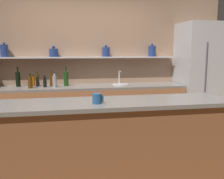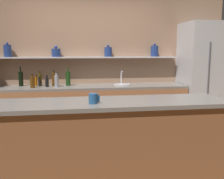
{
  "view_description": "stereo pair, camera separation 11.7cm",
  "coord_description": "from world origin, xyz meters",
  "px_view_note": "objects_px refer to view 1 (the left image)",
  "views": [
    {
      "loc": [
        -0.38,
        -3.06,
        1.52
      ],
      "look_at": [
        0.25,
        0.3,
        0.99
      ],
      "focal_mm": 40.0,
      "sensor_mm": 36.0,
      "label": 1
    },
    {
      "loc": [
        -0.26,
        -3.08,
        1.52
      ],
      "look_at": [
        0.25,
        0.3,
        0.99
      ],
      "focal_mm": 40.0,
      "sensor_mm": 36.0,
      "label": 2
    }
  ],
  "objects_px": {
    "bottle_spirit_0": "(30,83)",
    "bottle_sauce_6": "(33,81)",
    "bottle_oil_5": "(38,80)",
    "bottle_spirit_8": "(52,80)",
    "bottle_sauce_4": "(37,82)",
    "coffee_mug": "(97,99)",
    "bottle_sauce_1": "(45,82)",
    "bottle_wine_2": "(66,79)",
    "sink_fixture": "(120,84)",
    "refrigerator": "(203,78)",
    "bottle_spirit_3": "(55,81)",
    "bottle_wine_7": "(18,79)"
  },
  "relations": [
    {
      "from": "bottle_sauce_1",
      "to": "bottle_wine_7",
      "type": "distance_m",
      "value": 0.48
    },
    {
      "from": "refrigerator",
      "to": "bottle_wine_2",
      "type": "height_order",
      "value": "refrigerator"
    },
    {
      "from": "bottle_spirit_0",
      "to": "bottle_sauce_1",
      "type": "relative_size",
      "value": 1.19
    },
    {
      "from": "bottle_sauce_1",
      "to": "bottle_spirit_3",
      "type": "distance_m",
      "value": 0.18
    },
    {
      "from": "bottle_spirit_0",
      "to": "bottle_sauce_6",
      "type": "xyz_separation_m",
      "value": [
        0.02,
        0.25,
        -0.01
      ]
    },
    {
      "from": "bottle_spirit_3",
      "to": "bottle_sauce_4",
      "type": "relative_size",
      "value": 1.48
    },
    {
      "from": "bottle_spirit_8",
      "to": "coffee_mug",
      "type": "height_order",
      "value": "bottle_spirit_8"
    },
    {
      "from": "bottle_spirit_8",
      "to": "bottle_sauce_4",
      "type": "bearing_deg",
      "value": -178.56
    },
    {
      "from": "bottle_wine_2",
      "to": "refrigerator",
      "type": "bearing_deg",
      "value": -2.54
    },
    {
      "from": "refrigerator",
      "to": "bottle_wine_7",
      "type": "relative_size",
      "value": 5.94
    },
    {
      "from": "bottle_spirit_0",
      "to": "bottle_oil_5",
      "type": "relative_size",
      "value": 0.93
    },
    {
      "from": "bottle_sauce_1",
      "to": "bottle_wine_2",
      "type": "xyz_separation_m",
      "value": [
        0.35,
        0.09,
        0.05
      ]
    },
    {
      "from": "sink_fixture",
      "to": "bottle_spirit_8",
      "type": "height_order",
      "value": "bottle_spirit_8"
    },
    {
      "from": "refrigerator",
      "to": "bottle_spirit_0",
      "type": "relative_size",
      "value": 8.69
    },
    {
      "from": "bottle_spirit_0",
      "to": "bottle_sauce_6",
      "type": "distance_m",
      "value": 0.25
    },
    {
      "from": "sink_fixture",
      "to": "bottle_spirit_0",
      "type": "bearing_deg",
      "value": -175.71
    },
    {
      "from": "coffee_mug",
      "to": "bottle_spirit_8",
      "type": "bearing_deg",
      "value": 104.4
    },
    {
      "from": "bottle_spirit_3",
      "to": "coffee_mug",
      "type": "height_order",
      "value": "bottle_spirit_3"
    },
    {
      "from": "bottle_spirit_3",
      "to": "bottle_spirit_0",
      "type": "bearing_deg",
      "value": -175.63
    },
    {
      "from": "bottle_spirit_3",
      "to": "coffee_mug",
      "type": "xyz_separation_m",
      "value": [
        0.47,
        -1.9,
        0.04
      ]
    },
    {
      "from": "sink_fixture",
      "to": "bottle_spirit_3",
      "type": "relative_size",
      "value": 1.14
    },
    {
      "from": "bottle_sauce_6",
      "to": "bottle_spirit_8",
      "type": "bearing_deg",
      "value": -10.79
    },
    {
      "from": "bottle_spirit_3",
      "to": "bottle_sauce_6",
      "type": "distance_m",
      "value": 0.43
    },
    {
      "from": "bottle_sauce_1",
      "to": "bottle_sauce_4",
      "type": "distance_m",
      "value": 0.16
    },
    {
      "from": "bottle_oil_5",
      "to": "bottle_spirit_8",
      "type": "xyz_separation_m",
      "value": [
        0.24,
        -0.07,
        0.01
      ]
    },
    {
      "from": "bottle_sauce_1",
      "to": "bottle_spirit_8",
      "type": "relative_size",
      "value": 0.73
    },
    {
      "from": "bottle_wine_2",
      "to": "bottle_sauce_6",
      "type": "height_order",
      "value": "bottle_wine_2"
    },
    {
      "from": "sink_fixture",
      "to": "bottle_wine_7",
      "type": "xyz_separation_m",
      "value": [
        -1.76,
        0.13,
        0.11
      ]
    },
    {
      "from": "bottle_sauce_1",
      "to": "bottle_wine_7",
      "type": "xyz_separation_m",
      "value": [
        -0.45,
        0.16,
        0.05
      ]
    },
    {
      "from": "sink_fixture",
      "to": "bottle_sauce_4",
      "type": "xyz_separation_m",
      "value": [
        -1.44,
        0.07,
        0.05
      ]
    },
    {
      "from": "bottle_spirit_0",
      "to": "coffee_mug",
      "type": "bearing_deg",
      "value": -65.27
    },
    {
      "from": "bottle_spirit_8",
      "to": "bottle_spirit_3",
      "type": "bearing_deg",
      "value": -71.23
    },
    {
      "from": "bottle_spirit_3",
      "to": "bottle_sauce_4",
      "type": "xyz_separation_m",
      "value": [
        -0.3,
        0.16,
        -0.03
      ]
    },
    {
      "from": "bottle_sauce_4",
      "to": "coffee_mug",
      "type": "xyz_separation_m",
      "value": [
        0.77,
        -2.05,
        0.07
      ]
    },
    {
      "from": "bottle_sauce_4",
      "to": "bottle_oil_5",
      "type": "relative_size",
      "value": 0.69
    },
    {
      "from": "coffee_mug",
      "to": "bottle_sauce_6",
      "type": "bearing_deg",
      "value": 111.66
    },
    {
      "from": "refrigerator",
      "to": "bottle_spirit_8",
      "type": "relative_size",
      "value": 7.55
    },
    {
      "from": "bottle_wine_2",
      "to": "bottle_sauce_6",
      "type": "distance_m",
      "value": 0.56
    },
    {
      "from": "bottle_sauce_1",
      "to": "bottle_wine_2",
      "type": "height_order",
      "value": "bottle_wine_2"
    },
    {
      "from": "bottle_sauce_4",
      "to": "bottle_wine_7",
      "type": "distance_m",
      "value": 0.33
    },
    {
      "from": "bottle_spirit_0",
      "to": "bottle_sauce_6",
      "type": "height_order",
      "value": "bottle_spirit_0"
    },
    {
      "from": "bottle_wine_2",
      "to": "bottle_wine_7",
      "type": "bearing_deg",
      "value": 174.9
    },
    {
      "from": "refrigerator",
      "to": "bottle_sauce_6",
      "type": "xyz_separation_m",
      "value": [
        -3.08,
        0.18,
        -0.01
      ]
    },
    {
      "from": "bottle_sauce_4",
      "to": "bottle_wine_7",
      "type": "xyz_separation_m",
      "value": [
        -0.32,
        0.06,
        0.06
      ]
    },
    {
      "from": "bottle_oil_5",
      "to": "coffee_mug",
      "type": "height_order",
      "value": "bottle_oil_5"
    },
    {
      "from": "sink_fixture",
      "to": "bottle_sauce_4",
      "type": "distance_m",
      "value": 1.44
    },
    {
      "from": "bottle_spirit_3",
      "to": "bottle_oil_5",
      "type": "distance_m",
      "value": 0.38
    },
    {
      "from": "bottle_sauce_4",
      "to": "bottle_spirit_0",
      "type": "bearing_deg",
      "value": -115.97
    },
    {
      "from": "bottle_sauce_1",
      "to": "bottle_oil_5",
      "type": "relative_size",
      "value": 0.79
    },
    {
      "from": "bottle_oil_5",
      "to": "bottle_spirit_8",
      "type": "relative_size",
      "value": 0.93
    }
  ]
}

